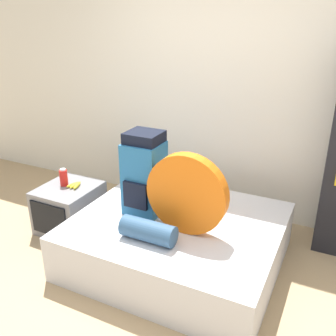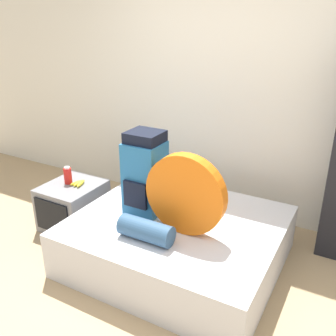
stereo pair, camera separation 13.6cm
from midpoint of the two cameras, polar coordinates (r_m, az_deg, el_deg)
The scene contains 9 objects.
ground_plane at distance 2.94m, azimuth -2.48°, elevation -20.51°, with size 16.00×16.00×0.00m, color tan.
wall_back at distance 3.82m, azimuth 11.26°, elevation 11.36°, with size 8.00×0.05×2.60m.
bed at distance 3.28m, azimuth 2.69°, elevation -10.97°, with size 1.67×1.47×0.41m.
backpack at distance 3.15m, azimuth -2.31°, elevation -0.92°, with size 0.31×0.32×0.72m.
tent_bag at distance 2.86m, azimuth 4.06°, elevation -4.04°, with size 0.65×0.10×0.65m.
sleeping_roll at distance 2.87m, azimuth -2.01°, elevation -9.48°, with size 0.43×0.17×0.17m.
television at distance 3.88m, azimuth -13.26°, elevation -5.57°, with size 0.51×0.59×0.45m.
canister at distance 3.80m, azimuth -14.04°, elevation -1.12°, with size 0.08×0.08×0.18m.
banana_bunch at distance 3.77m, azimuth -12.41°, elevation -2.27°, with size 0.13×0.16×0.04m.
Camera 2 is at (1.21, -1.79, 2.00)m, focal length 40.00 mm.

